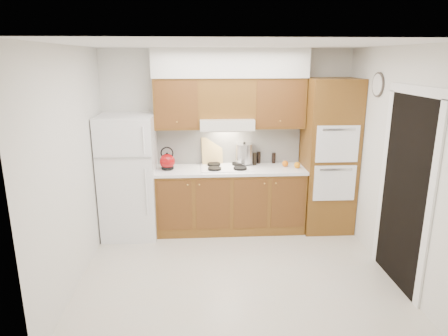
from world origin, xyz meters
name	(u,v)px	position (x,y,z in m)	size (l,w,h in m)	color
floor	(236,269)	(0.00, 0.00, 0.00)	(3.60, 3.60, 0.00)	beige
ceiling	(238,44)	(0.00, 0.00, 2.60)	(3.60, 3.60, 0.00)	white
wall_back	(227,139)	(0.00, 1.50, 1.30)	(3.60, 0.02, 2.60)	silver
wall_left	(73,168)	(-1.80, 0.00, 1.30)	(0.02, 3.00, 2.60)	silver
wall_right	(393,163)	(1.80, 0.00, 1.30)	(0.02, 3.00, 2.60)	silver
fridge	(129,176)	(-1.41, 1.14, 0.86)	(0.75, 0.72, 1.72)	white
base_cabinets	(230,200)	(0.02, 1.20, 0.45)	(2.11, 0.60, 0.90)	brown
countertop	(230,170)	(0.03, 1.19, 0.92)	(2.13, 0.62, 0.04)	white
backsplash	(229,145)	(0.02, 1.49, 1.22)	(2.11, 0.03, 0.56)	white
oven_cabinet	(328,156)	(1.44, 1.18, 1.10)	(0.70, 0.65, 2.20)	brown
upper_cab_left	(177,104)	(-0.71, 1.33, 1.85)	(0.63, 0.33, 0.70)	brown
upper_cab_right	(278,103)	(0.72, 1.33, 1.85)	(0.73, 0.33, 0.70)	brown
range_hood	(227,123)	(-0.02, 1.27, 1.57)	(0.75, 0.45, 0.15)	silver
upper_cab_over_hood	(226,98)	(-0.02, 1.33, 1.92)	(0.75, 0.33, 0.55)	brown
soffit	(230,63)	(0.03, 1.32, 2.40)	(2.13, 0.36, 0.40)	silver
cooktop	(227,168)	(-0.02, 1.21, 0.95)	(0.74, 0.50, 0.01)	white
doorway	(404,194)	(1.79, -0.35, 1.05)	(0.02, 0.90, 2.10)	black
wall_clock	(378,85)	(1.79, 0.55, 2.15)	(0.30, 0.30, 0.02)	#3F3833
kettle	(167,161)	(-0.87, 1.18, 1.06)	(0.22, 0.22, 0.22)	maroon
cutting_board	(212,151)	(-0.23, 1.45, 1.14)	(0.31, 0.02, 0.41)	tan
stock_pot	(244,154)	(0.24, 1.37, 1.11)	(0.27, 0.27, 0.28)	#B8B8BD
condiment_a	(255,159)	(0.40, 1.35, 1.03)	(0.05, 0.05, 0.18)	black
condiment_b	(259,157)	(0.47, 1.45, 1.03)	(0.05, 0.05, 0.18)	black
condiment_c	(274,158)	(0.70, 1.45, 1.02)	(0.05, 0.05, 0.16)	black
orange_near	(297,165)	(0.98, 1.14, 0.98)	(0.09, 0.09, 0.09)	orange
orange_far	(285,164)	(0.83, 1.23, 0.98)	(0.09, 0.09, 0.09)	orange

